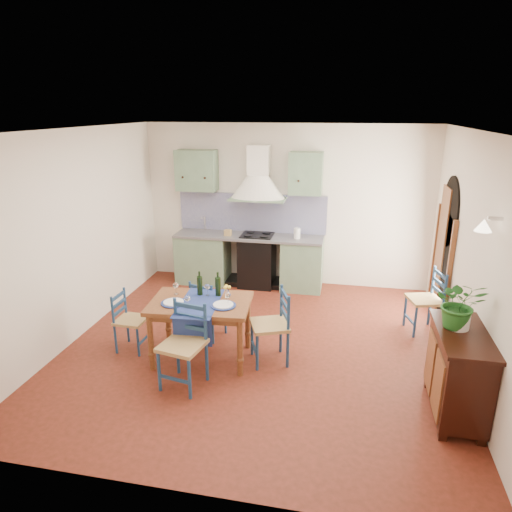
{
  "coord_description": "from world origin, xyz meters",
  "views": [
    {
      "loc": [
        1.05,
        -5.32,
        3.05
      ],
      "look_at": [
        -0.09,
        0.3,
        1.17
      ],
      "focal_mm": 32.0,
      "sensor_mm": 36.0,
      "label": 1
    }
  ],
  "objects_px": {
    "sideboard": "(458,370)",
    "dining_table": "(201,308)",
    "chair_near": "(184,345)",
    "potted_plant": "(460,304)"
  },
  "relations": [
    {
      "from": "dining_table",
      "to": "chair_near",
      "type": "relative_size",
      "value": 1.32
    },
    {
      "from": "chair_near",
      "to": "potted_plant",
      "type": "xyz_separation_m",
      "value": [
        2.86,
        0.15,
        0.69
      ]
    },
    {
      "from": "chair_near",
      "to": "potted_plant",
      "type": "height_order",
      "value": "potted_plant"
    },
    {
      "from": "chair_near",
      "to": "dining_table",
      "type": "bearing_deg",
      "value": 88.49
    },
    {
      "from": "dining_table",
      "to": "chair_near",
      "type": "xyz_separation_m",
      "value": [
        -0.02,
        -0.58,
        -0.19
      ]
    },
    {
      "from": "dining_table",
      "to": "sideboard",
      "type": "xyz_separation_m",
      "value": [
        2.9,
        -0.53,
        -0.18
      ]
    },
    {
      "from": "dining_table",
      "to": "potted_plant",
      "type": "relative_size",
      "value": 2.47
    },
    {
      "from": "dining_table",
      "to": "sideboard",
      "type": "distance_m",
      "value": 2.95
    },
    {
      "from": "sideboard",
      "to": "dining_table",
      "type": "bearing_deg",
      "value": 169.55
    },
    {
      "from": "chair_near",
      "to": "sideboard",
      "type": "xyz_separation_m",
      "value": [
        2.91,
        0.05,
        0.0
      ]
    }
  ]
}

